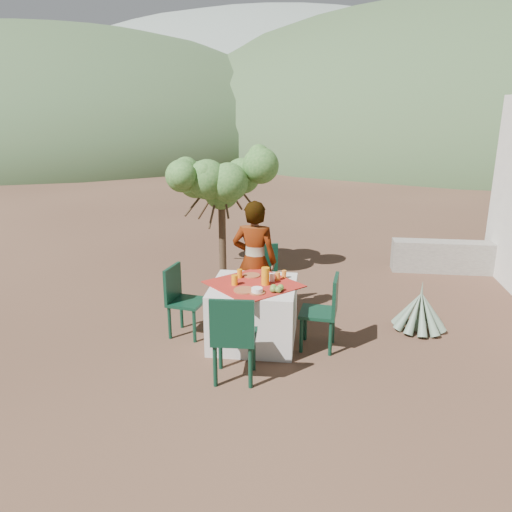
# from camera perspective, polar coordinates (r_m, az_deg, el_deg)

# --- Properties ---
(ground) EXTENTS (160.00, 160.00, 0.00)m
(ground) POSITION_cam_1_polar(r_m,az_deg,el_deg) (6.15, -2.68, -10.62)
(ground) COLOR #3D251B
(ground) RESTS_ON ground
(table) EXTENTS (1.30, 1.30, 0.76)m
(table) POSITION_cam_1_polar(r_m,az_deg,el_deg) (6.19, -0.29, -6.49)
(table) COLOR silver
(table) RESTS_ON ground
(chair_far) EXTENTS (0.56, 0.56, 0.95)m
(chair_far) POSITION_cam_1_polar(r_m,az_deg,el_deg) (7.06, 1.00, -2.21)
(chair_far) COLOR black
(chair_far) RESTS_ON ground
(chair_near) EXTENTS (0.48, 0.48, 0.99)m
(chair_near) POSITION_cam_1_polar(r_m,az_deg,el_deg) (5.24, -2.58, -9.00)
(chair_near) COLOR black
(chair_near) RESTS_ON ground
(chair_left) EXTENTS (0.49, 0.49, 0.91)m
(chair_left) POSITION_cam_1_polar(r_m,az_deg,el_deg) (6.40, -8.55, -4.70)
(chair_left) COLOR black
(chair_left) RESTS_ON ground
(chair_right) EXTENTS (0.47, 0.47, 0.92)m
(chair_right) POSITION_cam_1_polar(r_m,az_deg,el_deg) (6.02, 7.89, -6.01)
(chair_right) COLOR black
(chair_right) RESTS_ON ground
(person) EXTENTS (0.64, 0.45, 1.66)m
(person) POSITION_cam_1_polar(r_m,az_deg,el_deg) (6.68, -0.17, -0.62)
(person) COLOR #8C6651
(person) RESTS_ON ground
(shrub_tree) EXTENTS (1.65, 1.61, 1.94)m
(shrub_tree) POSITION_cam_1_polar(r_m,az_deg,el_deg) (8.41, -3.50, 7.90)
(shrub_tree) COLOR #473623
(shrub_tree) RESTS_ON ground
(agave) EXTENTS (0.69, 0.71, 0.75)m
(agave) POSITION_cam_1_polar(r_m,az_deg,el_deg) (6.89, 18.22, -6.04)
(agave) COLOR slate
(agave) RESTS_ON ground
(stone_wall) EXTENTS (2.60, 0.35, 0.55)m
(stone_wall) POSITION_cam_1_polar(r_m,az_deg,el_deg) (9.50, 23.08, -0.16)
(stone_wall) COLOR gray
(stone_wall) RESTS_ON ground
(hill_near_left) EXTENTS (40.00, 40.00, 16.00)m
(hill_near_left) POSITION_cam_1_polar(r_m,az_deg,el_deg) (40.24, -21.27, 11.70)
(hill_near_left) COLOR #354828
(hill_near_left) RESTS_ON ground
(hill_near_right) EXTENTS (48.00, 48.00, 20.00)m
(hill_near_right) POSITION_cam_1_polar(r_m,az_deg,el_deg) (42.90, 22.73, 11.80)
(hill_near_right) COLOR #354828
(hill_near_right) RESTS_ON ground
(hill_far_center) EXTENTS (60.00, 60.00, 24.00)m
(hill_far_center) POSITION_cam_1_polar(r_m,az_deg,el_deg) (57.65, 2.47, 14.02)
(hill_far_center) COLOR slate
(hill_far_center) RESTS_ON ground
(plate_far) EXTENTS (0.22, 0.22, 0.01)m
(plate_far) POSITION_cam_1_polar(r_m,az_deg,el_deg) (6.32, -0.51, -2.22)
(plate_far) COLOR brown
(plate_far) RESTS_ON table
(plate_near) EXTENTS (0.26, 0.26, 0.01)m
(plate_near) POSITION_cam_1_polar(r_m,az_deg,el_deg) (5.82, -1.32, -3.92)
(plate_near) COLOR brown
(plate_near) RESTS_ON table
(glass_far) EXTENTS (0.07, 0.07, 0.11)m
(glass_far) POSITION_cam_1_polar(r_m,az_deg,el_deg) (6.24, -1.87, -2.02)
(glass_far) COLOR orange
(glass_far) RESTS_ON table
(glass_near) EXTENTS (0.08, 0.08, 0.12)m
(glass_near) POSITION_cam_1_polar(r_m,az_deg,el_deg) (5.99, -2.46, -2.77)
(glass_near) COLOR orange
(glass_near) RESTS_ON table
(juice_pitcher) EXTENTS (0.10, 0.10, 0.21)m
(juice_pitcher) POSITION_cam_1_polar(r_m,az_deg,el_deg) (5.98, 1.08, -2.32)
(juice_pitcher) COLOR orange
(juice_pitcher) RESTS_ON table
(bowl_plate) EXTENTS (0.20, 0.20, 0.01)m
(bowl_plate) POSITION_cam_1_polar(r_m,az_deg,el_deg) (5.76, 0.11, -4.17)
(bowl_plate) COLOR brown
(bowl_plate) RESTS_ON table
(white_bowl) EXTENTS (0.13, 0.13, 0.05)m
(white_bowl) POSITION_cam_1_polar(r_m,az_deg,el_deg) (5.75, 0.11, -3.89)
(white_bowl) COLOR white
(white_bowl) RESTS_ON bowl_plate
(jar_left) EXTENTS (0.06, 0.06, 0.10)m
(jar_left) POSITION_cam_1_polar(r_m,az_deg,el_deg) (6.16, 2.50, -2.32)
(jar_left) COLOR orange
(jar_left) RESTS_ON table
(jar_right) EXTENTS (0.06, 0.06, 0.09)m
(jar_right) POSITION_cam_1_polar(r_m,az_deg,el_deg) (6.26, 3.23, -2.07)
(jar_right) COLOR orange
(jar_right) RESTS_ON table
(napkin_holder) EXTENTS (0.09, 0.06, 0.10)m
(napkin_holder) POSITION_cam_1_polar(r_m,az_deg,el_deg) (6.12, 1.73, -2.45)
(napkin_holder) COLOR white
(napkin_holder) RESTS_ON table
(fruit_cluster) EXTENTS (0.16, 0.15, 0.08)m
(fruit_cluster) POSITION_cam_1_polar(r_m,az_deg,el_deg) (5.78, 2.34, -3.72)
(fruit_cluster) COLOR olive
(fruit_cluster) RESTS_ON table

